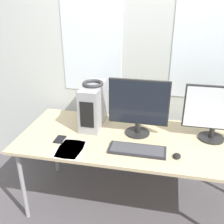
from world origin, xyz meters
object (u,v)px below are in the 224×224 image
Objects in this scene: pc_tower at (94,105)px; headphones at (93,84)px; monitor_right_near at (216,112)px; keyboard at (137,150)px; cell_phone at (60,139)px; monitor_main at (139,106)px; mouse at (177,156)px.

headphones is (0.00, 0.00, 0.22)m from pc_tower.
keyboard is (-0.62, -0.33, -0.25)m from monitor_right_near.
cell_phone is at bearing -121.85° from pc_tower.
monitor_right_near is at bearing 3.33° from monitor_main.
mouse is (-0.30, -0.36, -0.25)m from monitor_right_near.
monitor_main is 0.65m from monitor_right_near.
headphones is 0.47m from monitor_main.
pc_tower is at bearing 140.82° from keyboard.
headphones is at bearing 57.65° from cell_phone.
monitor_main is 1.14× the size of keyboard.
monitor_right_near is at bearing -2.81° from headphones.
monitor_main is 4.15× the size of cell_phone.
keyboard is (0.03, -0.30, -0.26)m from monitor_main.
pc_tower is at bearing 152.51° from mouse.
mouse is (0.35, -0.32, -0.26)m from monitor_main.
mouse is (0.32, -0.03, 0.00)m from keyboard.
monitor_main is at bearing 137.63° from mouse.
headphones reaches higher than pc_tower.
keyboard is (0.47, -0.39, -0.19)m from pc_tower.
cell_phone is (-0.66, -0.26, -0.27)m from monitor_main.
monitor_main is 0.40m from keyboard.
monitor_main is (0.44, -0.09, -0.15)m from headphones.
monitor_main is 0.54m from mouse.
pc_tower is 1.09m from monitor_right_near.
pc_tower is 2.21× the size of headphones.
pc_tower is 0.93× the size of keyboard.
pc_tower is 5.31× the size of mouse.
monitor_right_near is (0.65, 0.04, -0.01)m from monitor_main.
monitor_main is at bearing 96.72° from keyboard.
monitor_right_near reaches higher than mouse.
mouse reaches higher than keyboard.
keyboard is at bearing -39.18° from pc_tower.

